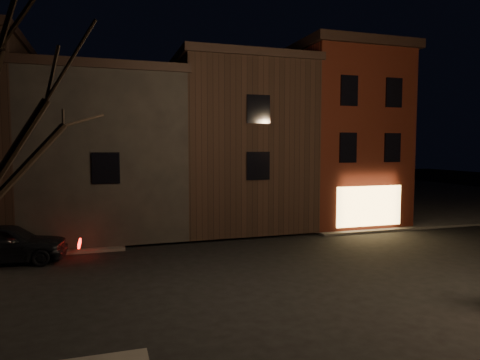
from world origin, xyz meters
The scene contains 6 objects.
ground centered at (0.00, 0.00, 0.00)m, with size 120.00×120.00×0.00m, color black.
sidewalk_far_right centered at (20.00, 20.00, 0.06)m, with size 30.00×30.00×0.12m, color #2D2B28.
corner_building centered at (8.00, 9.47, 5.40)m, with size 6.50×8.50×10.50m.
row_building_a centered at (1.50, 10.50, 4.83)m, with size 7.30×10.30×9.40m.
row_building_b centered at (-5.75, 10.50, 4.33)m, with size 7.80×10.30×8.40m.
parked_car_a centered at (-9.70, 4.41, 0.80)m, with size 1.90×4.72×1.61m, color black.
Camera 1 is at (-5.82, -14.55, 4.67)m, focal length 32.00 mm.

